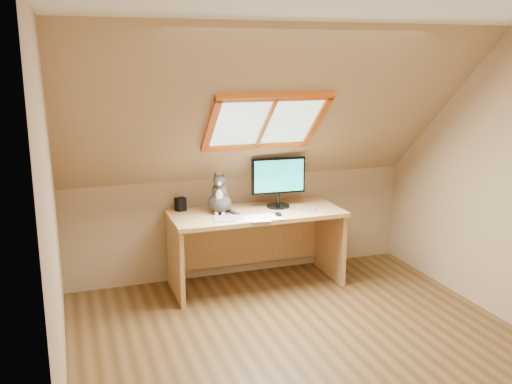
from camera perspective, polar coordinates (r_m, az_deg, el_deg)
name	(u,v)px	position (r m, az deg, el deg)	size (l,w,h in m)	color
ground	(312,352)	(4.46, 5.60, -15.66)	(3.50, 3.50, 0.00)	brown
room_shell	(322,167)	(3.89, 6.64, 2.45)	(3.52, 3.52, 2.41)	tan
desk	(254,232)	(5.52, -0.23, -4.00)	(1.63, 0.71, 0.74)	#DEAC69
monitor	(278,179)	(5.46, 2.25, 1.31)	(0.53, 0.22, 0.49)	black
cat	(219,198)	(5.31, -3.67, -0.59)	(0.28, 0.31, 0.40)	#45403D
desk_speaker	(180,204)	(5.44, -7.57, -1.21)	(0.09, 0.09, 0.12)	black
graphics_tablet	(229,218)	(5.13, -2.70, -2.66)	(0.28, 0.20, 0.01)	#B2B2B7
mouse	(278,214)	(5.23, 2.25, -2.23)	(0.06, 0.10, 0.03)	black
papers	(260,218)	(5.13, 0.37, -2.65)	(0.35, 0.30, 0.01)	white
cables	(297,210)	(5.41, 4.11, -1.85)	(0.51, 0.26, 0.01)	silver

